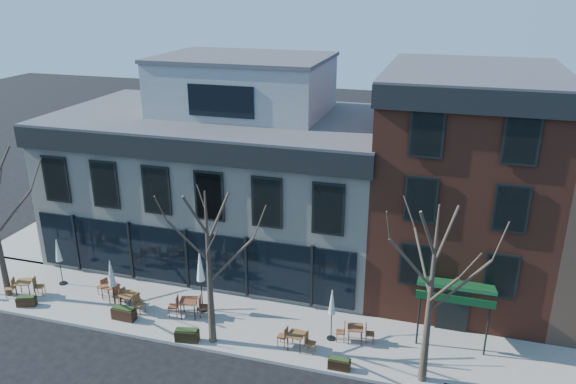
# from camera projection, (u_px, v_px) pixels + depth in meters

# --- Properties ---
(ground) EXTENTS (120.00, 120.00, 0.00)m
(ground) POSITION_uv_depth(u_px,v_px,m) (190.00, 290.00, 29.03)
(ground) COLOR black
(ground) RESTS_ON ground
(sidewalk_front) EXTENTS (33.50, 4.70, 0.15)m
(sidewalk_front) POSITION_uv_depth(u_px,v_px,m) (233.00, 322.00, 26.21)
(sidewalk_front) COLOR gray
(sidewalk_front) RESTS_ON ground
(sidewalk_side) EXTENTS (4.50, 12.00, 0.15)m
(sidewalk_side) POSITION_uv_depth(u_px,v_px,m) (76.00, 220.00, 37.38)
(sidewalk_side) COLOR gray
(sidewalk_side) RESTS_ON ground
(corner_building) EXTENTS (18.39, 10.39, 11.10)m
(corner_building) POSITION_uv_depth(u_px,v_px,m) (225.00, 174.00, 31.91)
(corner_building) COLOR beige
(corner_building) RESTS_ON ground
(red_brick_building) EXTENTS (8.20, 11.78, 11.18)m
(red_brick_building) POSITION_uv_depth(u_px,v_px,m) (464.00, 181.00, 28.08)
(red_brick_building) COLOR brown
(red_brick_building) RESTS_ON ground
(tree_mid) EXTENTS (3.50, 3.55, 7.04)m
(tree_mid) POSITION_uv_depth(u_px,v_px,m) (209.00, 267.00, 23.39)
(tree_mid) COLOR #382B21
(tree_mid) RESTS_ON sidewalk_front
(tree_right) EXTENTS (3.72, 3.77, 7.48)m
(tree_right) POSITION_uv_depth(u_px,v_px,m) (431.00, 294.00, 20.93)
(tree_right) COLOR #382B21
(tree_right) RESTS_ON sidewalk_front
(cafe_set_0) EXTENTS (1.92, 1.17, 0.99)m
(cafe_set_0) POSITION_uv_depth(u_px,v_px,m) (25.00, 287.00, 28.06)
(cafe_set_0) COLOR brown
(cafe_set_0) RESTS_ON sidewalk_front
(cafe_set_1) EXTENTS (1.88, 1.12, 0.97)m
(cafe_set_1) POSITION_uv_depth(u_px,v_px,m) (111.00, 290.00, 27.76)
(cafe_set_1) COLOR brown
(cafe_set_1) RESTS_ON sidewalk_front
(cafe_set_2) EXTENTS (1.87, 0.95, 0.96)m
(cafe_set_2) POSITION_uv_depth(u_px,v_px,m) (130.00, 300.00, 26.96)
(cafe_set_2) COLOR brown
(cafe_set_2) RESTS_ON sidewalk_front
(cafe_set_3) EXTENTS (2.03, 1.00, 1.04)m
(cafe_set_3) POSITION_uv_depth(u_px,v_px,m) (189.00, 306.00, 26.34)
(cafe_set_3) COLOR brown
(cafe_set_3) RESTS_ON sidewalk_front
(cafe_set_4) EXTENTS (1.76, 0.76, 0.91)m
(cafe_set_4) POSITION_uv_depth(u_px,v_px,m) (296.00, 339.00, 24.00)
(cafe_set_4) COLOR brown
(cafe_set_4) RESTS_ON sidewalk_front
(cafe_set_5) EXTENTS (1.75, 0.79, 0.90)m
(cafe_set_5) POSITION_uv_depth(u_px,v_px,m) (355.00, 332.00, 24.48)
(cafe_set_5) COLOR brown
(cafe_set_5) RESTS_ON sidewalk_front
(umbrella_0) EXTENTS (0.41, 0.41, 2.55)m
(umbrella_0) POSITION_uv_depth(u_px,v_px,m) (58.00, 253.00, 28.73)
(umbrella_0) COLOR black
(umbrella_0) RESTS_ON sidewalk_front
(umbrella_1) EXTENTS (0.44, 0.44, 2.75)m
(umbrella_1) POSITION_uv_depth(u_px,v_px,m) (111.00, 276.00, 26.15)
(umbrella_1) COLOR black
(umbrella_1) RESTS_ON sidewalk_front
(umbrella_2) EXTENTS (0.49, 0.49, 3.06)m
(umbrella_2) POSITION_uv_depth(u_px,v_px,m) (200.00, 270.00, 26.28)
(umbrella_2) COLOR black
(umbrella_2) RESTS_ON sidewalk_front
(umbrella_4) EXTENTS (0.39, 0.39, 2.46)m
(umbrella_4) POSITION_uv_depth(u_px,v_px,m) (332.00, 305.00, 24.22)
(umbrella_4) COLOR black
(umbrella_4) RESTS_ON sidewalk_front
(planter_0) EXTENTS (0.97, 0.65, 0.51)m
(planter_0) POSITION_uv_depth(u_px,v_px,m) (26.00, 301.00, 27.28)
(planter_0) COLOR black
(planter_0) RESTS_ON sidewalk_front
(planter_1) EXTENTS (1.14, 0.49, 0.63)m
(planter_1) POSITION_uv_depth(u_px,v_px,m) (124.00, 313.00, 26.17)
(planter_1) COLOR black
(planter_1) RESTS_ON sidewalk_front
(planter_2) EXTENTS (1.10, 0.59, 0.58)m
(planter_2) POSITION_uv_depth(u_px,v_px,m) (187.00, 335.00, 24.59)
(planter_2) COLOR #312410
(planter_2) RESTS_ON sidewalk_front
(planter_3) EXTENTS (0.91, 0.38, 0.51)m
(planter_3) POSITION_uv_depth(u_px,v_px,m) (339.00, 364.00, 22.80)
(planter_3) COLOR black
(planter_3) RESTS_ON sidewalk_front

